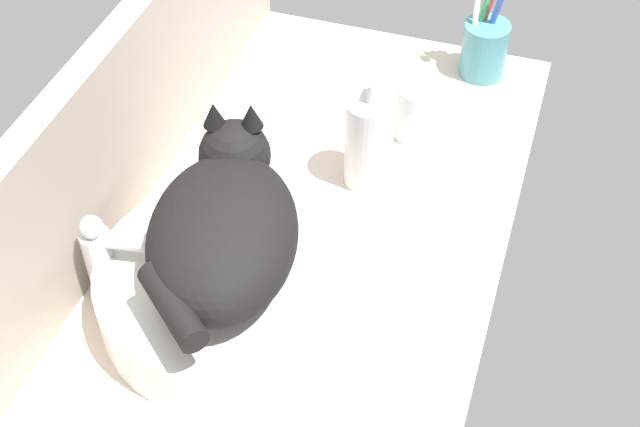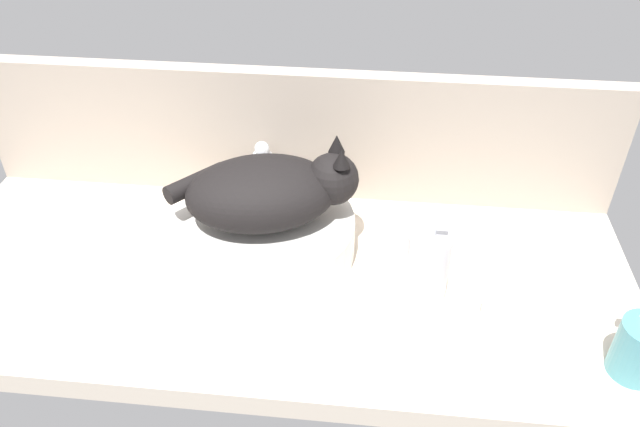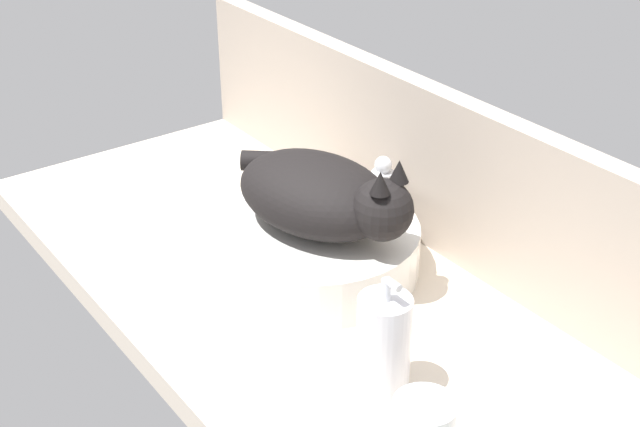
{
  "view_description": "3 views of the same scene",
  "coord_description": "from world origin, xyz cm",
  "px_view_note": "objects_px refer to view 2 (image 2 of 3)",
  "views": [
    {
      "loc": [
        -64.1,
        -27.11,
        85.95
      ],
      "look_at": [
        8.85,
        -3.39,
        7.87
      ],
      "focal_mm": 50.0,
      "sensor_mm": 36.0,
      "label": 1
    },
    {
      "loc": [
        15.86,
        -78.14,
        72.11
      ],
      "look_at": [
        7.37,
        1.53,
        11.65
      ],
      "focal_mm": 35.0,
      "sensor_mm": 36.0,
      "label": 2
    },
    {
      "loc": [
        89.56,
        -62.23,
        73.74
      ],
      "look_at": [
        -0.19,
        3.47,
        11.15
      ],
      "focal_mm": 50.0,
      "sensor_mm": 36.0,
      "label": 3
    }
  ],
  "objects_px": {
    "cat": "(270,191)",
    "soap_dispenser": "(427,271)",
    "sink_basin": "(265,236)",
    "faucet": "(263,174)",
    "water_glass": "(506,311)"
  },
  "relations": [
    {
      "from": "cat",
      "to": "faucet",
      "type": "height_order",
      "value": "cat"
    },
    {
      "from": "cat",
      "to": "soap_dispenser",
      "type": "xyz_separation_m",
      "value": [
        0.26,
        -0.1,
        -0.06
      ]
    },
    {
      "from": "faucet",
      "to": "water_glass",
      "type": "xyz_separation_m",
      "value": [
        0.42,
        -0.28,
        -0.03
      ]
    },
    {
      "from": "cat",
      "to": "soap_dispenser",
      "type": "relative_size",
      "value": 1.88
    },
    {
      "from": "faucet",
      "to": "soap_dispenser",
      "type": "height_order",
      "value": "soap_dispenser"
    },
    {
      "from": "sink_basin",
      "to": "faucet",
      "type": "relative_size",
      "value": 2.3
    },
    {
      "from": "sink_basin",
      "to": "faucet",
      "type": "bearing_deg",
      "value": 100.25
    },
    {
      "from": "sink_basin",
      "to": "cat",
      "type": "bearing_deg",
      "value": 18.27
    },
    {
      "from": "cat",
      "to": "water_glass",
      "type": "bearing_deg",
      "value": -20.42
    },
    {
      "from": "faucet",
      "to": "water_glass",
      "type": "height_order",
      "value": "faucet"
    },
    {
      "from": "cat",
      "to": "water_glass",
      "type": "distance_m",
      "value": 0.42
    },
    {
      "from": "sink_basin",
      "to": "water_glass",
      "type": "distance_m",
      "value": 0.42
    },
    {
      "from": "cat",
      "to": "faucet",
      "type": "relative_size",
      "value": 2.35
    },
    {
      "from": "sink_basin",
      "to": "soap_dispenser",
      "type": "height_order",
      "value": "soap_dispenser"
    },
    {
      "from": "faucet",
      "to": "water_glass",
      "type": "relative_size",
      "value": 1.59
    }
  ]
}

